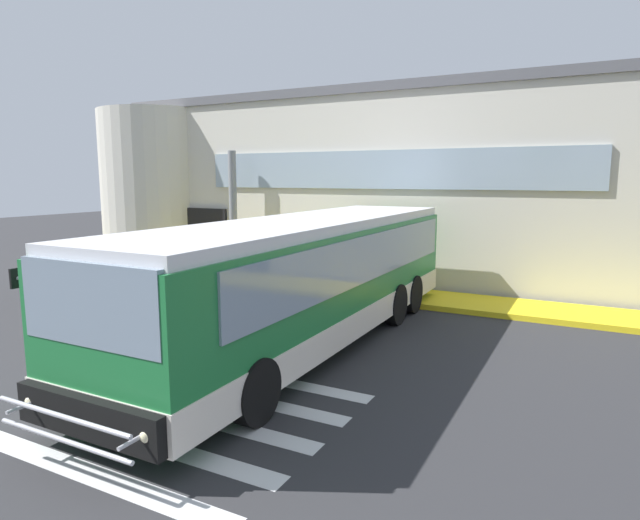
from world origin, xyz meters
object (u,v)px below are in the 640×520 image
(passenger_near_column, at_px, (242,251))
(safety_bollard_yellow, at_px, (376,290))
(bus_main_foreground, at_px, (306,283))
(passenger_by_doorway, at_px, (262,254))
(entry_support_column, at_px, (233,213))

(passenger_near_column, relative_size, safety_bollard_yellow, 1.86)
(passenger_near_column, xyz_separation_m, safety_bollard_yellow, (5.40, -1.16, -0.63))
(bus_main_foreground, xyz_separation_m, passenger_by_doorway, (-4.18, 4.56, -0.22))
(passenger_near_column, bearing_deg, safety_bollard_yellow, -12.10)
(entry_support_column, relative_size, passenger_near_column, 2.59)
(entry_support_column, distance_m, passenger_by_doorway, 2.54)
(entry_support_column, relative_size, safety_bollard_yellow, 4.81)
(bus_main_foreground, bearing_deg, passenger_by_doorway, 132.49)
(passenger_by_doorway, relative_size, safety_bollard_yellow, 1.86)
(passenger_near_column, distance_m, safety_bollard_yellow, 5.56)
(bus_main_foreground, bearing_deg, entry_support_column, 137.21)
(bus_main_foreground, relative_size, passenger_by_doorway, 6.90)
(passenger_by_doorway, bearing_deg, passenger_near_column, 157.91)
(bus_main_foreground, distance_m, safety_bollard_yellow, 3.97)
(passenger_near_column, height_order, passenger_by_doorway, same)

